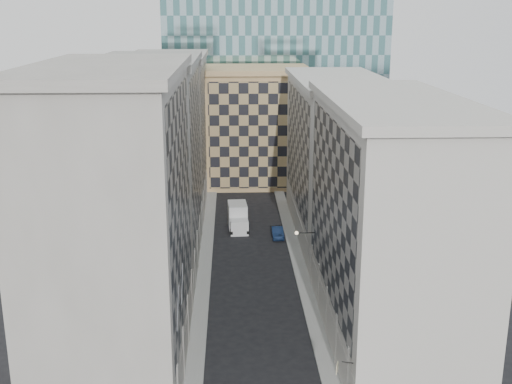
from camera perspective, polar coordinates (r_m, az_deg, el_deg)
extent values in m
cube|color=gray|center=(71.10, -4.60, -6.81)|extent=(1.50, 100.00, 0.15)
cube|color=gray|center=(71.42, 3.90, -6.69)|extent=(1.50, 100.00, 0.15)
cube|color=#9B958B|center=(50.01, -12.32, -3.00)|extent=(10.00, 22.00, 23.00)
cube|color=gray|center=(48.92, -6.79, -1.32)|extent=(0.25, 19.36, 18.00)
cube|color=#9B958B|center=(53.37, -6.47, -13.11)|extent=(0.45, 21.12, 3.20)
cube|color=#9B958B|center=(47.63, -13.16, 10.63)|extent=(10.80, 22.80, 0.70)
cylinder|color=#9B958B|center=(50.69, -6.89, -14.00)|extent=(0.90, 0.90, 4.40)
cylinder|color=#9B958B|center=(55.53, -6.45, -11.20)|extent=(0.90, 0.90, 4.40)
cylinder|color=#9B958B|center=(60.47, -6.09, -8.84)|extent=(0.90, 0.90, 4.40)
cube|color=gray|center=(71.08, -9.34, 2.29)|extent=(10.00, 22.00, 22.00)
cube|color=gray|center=(70.32, -5.44, 3.54)|extent=(0.25, 19.36, 17.00)
cube|color=gray|center=(73.38, -5.28, -4.81)|extent=(0.45, 21.12, 3.20)
cube|color=gray|center=(69.38, -9.76, 11.45)|extent=(10.80, 22.80, 0.70)
cylinder|color=gray|center=(65.50, -5.78, -6.85)|extent=(0.90, 0.90, 4.40)
cylinder|color=gray|center=(70.61, -5.53, -5.14)|extent=(0.90, 0.90, 4.40)
cylinder|color=gray|center=(75.77, -5.30, -3.66)|extent=(0.90, 0.90, 4.40)
cylinder|color=gray|center=(80.97, -5.11, -2.37)|extent=(0.90, 0.90, 4.40)
cube|color=#9B958B|center=(92.60, -7.73, 5.14)|extent=(10.00, 22.00, 21.00)
cube|color=gray|center=(92.00, -4.72, 6.11)|extent=(0.25, 19.36, 16.00)
cube|color=#9B958B|center=(94.28, -4.63, -0.13)|extent=(0.45, 21.12, 3.20)
cube|color=#9B958B|center=(91.26, -7.98, 11.85)|extent=(10.80, 22.80, 0.70)
cylinder|color=#9B958B|center=(86.21, -4.94, -1.24)|extent=(0.90, 0.90, 4.40)
cylinder|color=#9B958B|center=(91.48, -4.79, -0.24)|extent=(0.90, 0.90, 4.40)
cylinder|color=#9B958B|center=(96.78, -4.66, 0.65)|extent=(0.90, 0.90, 4.40)
cylinder|color=#9B958B|center=(102.10, -4.54, 1.45)|extent=(0.90, 0.90, 4.40)
cube|color=beige|center=(55.09, 11.71, -2.86)|extent=(10.00, 26.00, 20.00)
cube|color=gray|center=(53.68, 6.73, -1.45)|extent=(0.25, 22.88, 15.00)
cube|color=beige|center=(57.37, 6.50, -10.94)|extent=(0.45, 24.96, 3.20)
cube|color=beige|center=(52.78, 12.33, 7.86)|extent=(10.80, 26.80, 0.70)
cylinder|color=beige|center=(48.15, 8.61, -15.81)|extent=(0.90, 0.90, 4.40)
cylinder|color=beige|center=(52.57, 7.54, -12.87)|extent=(0.90, 0.90, 4.40)
cylinder|color=beige|center=(57.13, 6.67, -10.40)|extent=(0.90, 0.90, 4.40)
cylinder|color=beige|center=(61.79, 5.93, -8.29)|extent=(0.90, 0.90, 4.40)
cylinder|color=beige|center=(66.52, 5.30, -6.47)|extent=(0.90, 0.90, 4.40)
cube|color=beige|center=(80.73, 7.20, 2.88)|extent=(10.00, 28.00, 19.00)
cube|color=gray|center=(79.76, 3.76, 3.92)|extent=(0.25, 24.64, 14.00)
cube|color=beige|center=(82.19, 3.70, -2.51)|extent=(0.45, 26.88, 3.20)
cube|color=beige|center=(79.15, 7.44, 9.85)|extent=(10.80, 28.80, 0.70)
cube|color=tan|center=(105.32, 0.04, 5.73)|extent=(16.00, 14.00, 18.00)
cube|color=tan|center=(98.34, 0.21, 5.01)|extent=(15.20, 0.25, 16.50)
cube|color=tan|center=(104.11, 0.04, 10.83)|extent=(16.80, 14.80, 0.80)
cube|color=#2B2521|center=(118.41, -1.22, 9.27)|extent=(6.00, 6.00, 28.00)
cube|color=#2B2521|center=(117.68, -1.26, 16.40)|extent=(7.00, 7.00, 1.40)
cylinder|color=gray|center=(44.21, -6.97, -10.20)|extent=(0.10, 2.33, 2.33)
cylinder|color=gray|center=(47.83, -6.60, -8.11)|extent=(0.10, 2.33, 2.33)
cylinder|color=black|center=(63.66, 4.44, -3.64)|extent=(1.80, 0.08, 0.08)
sphere|color=#FFE5B2|center=(63.56, 3.63, -3.65)|extent=(0.36, 0.36, 0.36)
cube|color=silver|center=(81.76, -1.52, -3.07)|extent=(2.41, 2.60, 1.86)
cube|color=silver|center=(84.09, -1.65, -2.06)|extent=(2.58, 3.84, 3.20)
cylinder|color=black|center=(81.07, -2.20, -3.59)|extent=(0.36, 0.94, 0.93)
cylinder|color=black|center=(81.21, -0.74, -3.55)|extent=(0.36, 0.94, 0.93)
cylinder|color=black|center=(85.56, -2.39, -2.55)|extent=(0.36, 0.94, 0.93)
cylinder|color=black|center=(85.69, -1.02, -2.51)|extent=(0.36, 0.94, 0.93)
imported|color=#101F3E|center=(80.44, 1.91, -3.59)|extent=(1.47, 4.09, 1.34)
cylinder|color=black|center=(45.65, 8.14, -14.77)|extent=(0.77, 0.29, 0.06)
cube|color=#C7BD92|center=(45.74, 7.22, -15.24)|extent=(0.26, 0.67, 0.69)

